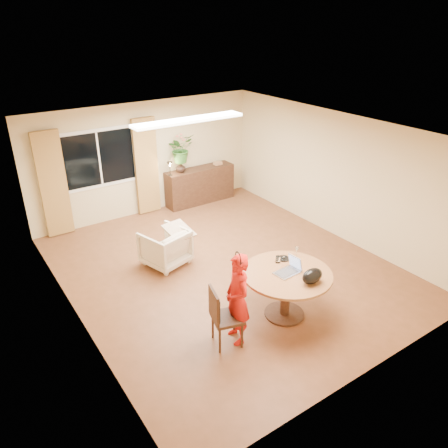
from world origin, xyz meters
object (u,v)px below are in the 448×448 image
child (237,299)px  sideboard (200,185)px  dining_chair (227,316)px  armchair (165,247)px

child → sideboard: (2.27, 4.74, -0.26)m
dining_chair → armchair: bearing=98.8°
dining_chair → armchair: size_ratio=1.21×
dining_chair → armchair: dining_chair is taller
child → sideboard: 5.26m
armchair → dining_chair: bearing=67.4°
armchair → sideboard: size_ratio=0.44×
armchair → sideboard: 3.09m
armchair → sideboard: sideboard is taller
child → sideboard: child is taller
dining_chair → armchair: (0.30, 2.49, -0.12)m
child → armchair: (0.13, 2.50, -0.35)m
dining_chair → sideboard: size_ratio=0.53×
child → sideboard: size_ratio=0.79×
dining_chair → sideboard: dining_chair is taller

